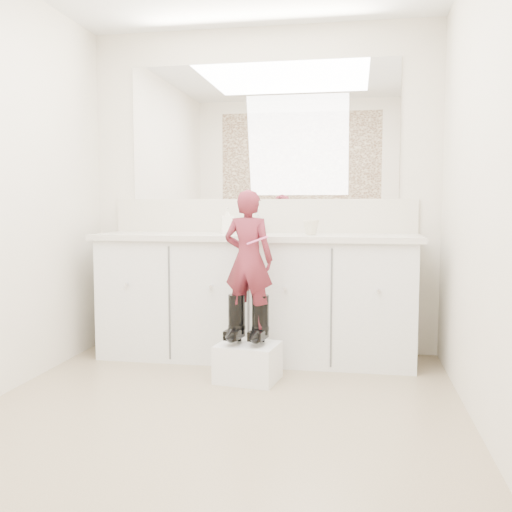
# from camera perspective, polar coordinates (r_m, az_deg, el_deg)

# --- Properties ---
(floor) EXTENTS (3.00, 3.00, 0.00)m
(floor) POSITION_cam_1_polar(r_m,az_deg,el_deg) (3.04, -4.24, -16.03)
(floor) COLOR #837556
(floor) RESTS_ON ground
(wall_back) EXTENTS (2.60, 0.00, 2.60)m
(wall_back) POSITION_cam_1_polar(r_m,az_deg,el_deg) (4.30, 0.59, 6.52)
(wall_back) COLOR beige
(wall_back) RESTS_ON floor
(wall_front) EXTENTS (2.60, 0.00, 2.60)m
(wall_front) POSITION_cam_1_polar(r_m,az_deg,el_deg) (1.43, -19.64, 9.09)
(wall_front) COLOR beige
(wall_front) RESTS_ON floor
(wall_right) EXTENTS (0.00, 3.00, 3.00)m
(wall_right) POSITION_cam_1_polar(r_m,az_deg,el_deg) (2.81, 22.44, 6.89)
(wall_right) COLOR beige
(wall_right) RESTS_ON floor
(vanity_cabinet) EXTENTS (2.20, 0.55, 0.85)m
(vanity_cabinet) POSITION_cam_1_polar(r_m,az_deg,el_deg) (4.08, -0.05, -4.32)
(vanity_cabinet) COLOR silver
(vanity_cabinet) RESTS_ON floor
(countertop) EXTENTS (2.28, 0.58, 0.04)m
(countertop) POSITION_cam_1_polar(r_m,az_deg,el_deg) (4.02, -0.08, 1.91)
(countertop) COLOR beige
(countertop) RESTS_ON vanity_cabinet
(backsplash) EXTENTS (2.28, 0.03, 0.25)m
(backsplash) POSITION_cam_1_polar(r_m,az_deg,el_deg) (4.29, 0.56, 4.05)
(backsplash) COLOR beige
(backsplash) RESTS_ON countertop
(mirror) EXTENTS (2.00, 0.02, 1.00)m
(mirror) POSITION_cam_1_polar(r_m,az_deg,el_deg) (4.32, 0.57, 12.36)
(mirror) COLOR white
(mirror) RESTS_ON wall_back
(faucet) EXTENTS (0.08, 0.08, 0.10)m
(faucet) POSITION_cam_1_polar(r_m,az_deg,el_deg) (4.18, 0.31, 2.99)
(faucet) COLOR silver
(faucet) RESTS_ON countertop
(cup) EXTENTS (0.13, 0.13, 0.10)m
(cup) POSITION_cam_1_polar(r_m,az_deg,el_deg) (3.97, 5.52, 2.87)
(cup) COLOR beige
(cup) RESTS_ON countertop
(soap_bottle) EXTENTS (0.11, 0.11, 0.19)m
(soap_bottle) POSITION_cam_1_polar(r_m,az_deg,el_deg) (4.11, -2.88, 3.58)
(soap_bottle) COLOR white
(soap_bottle) RESTS_ON countertop
(step_stool) EXTENTS (0.41, 0.36, 0.23)m
(step_stool) POSITION_cam_1_polar(r_m,az_deg,el_deg) (3.62, -0.81, -10.57)
(step_stool) COLOR white
(step_stool) RESTS_ON floor
(boot_left) EXTENTS (0.14, 0.22, 0.30)m
(boot_left) POSITION_cam_1_polar(r_m,az_deg,el_deg) (3.59, -1.94, -6.28)
(boot_left) COLOR black
(boot_left) RESTS_ON step_stool
(boot_right) EXTENTS (0.14, 0.22, 0.30)m
(boot_right) POSITION_cam_1_polar(r_m,az_deg,el_deg) (3.56, 0.44, -6.37)
(boot_right) COLOR black
(boot_right) RESTS_ON step_stool
(toddler) EXTENTS (0.34, 0.25, 0.85)m
(toddler) POSITION_cam_1_polar(r_m,az_deg,el_deg) (3.52, -0.76, -0.32)
(toddler) COLOR #9B2F3E
(toddler) RESTS_ON step_stool
(toothbrush) EXTENTS (0.14, 0.03, 0.06)m
(toothbrush) POSITION_cam_1_polar(r_m,az_deg,el_deg) (3.42, 0.14, 1.58)
(toothbrush) COLOR pink
(toothbrush) RESTS_ON toddler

